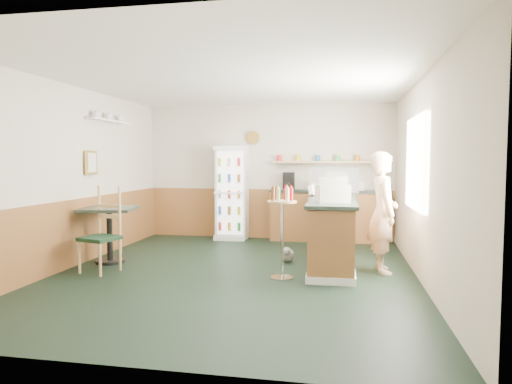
% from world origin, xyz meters
% --- Properties ---
extents(ground, '(6.00, 6.00, 0.00)m').
position_xyz_m(ground, '(0.00, 0.00, 0.00)').
color(ground, black).
rests_on(ground, ground).
extents(room_envelope, '(5.04, 6.02, 2.72)m').
position_xyz_m(room_envelope, '(-0.23, 0.73, 1.52)').
color(room_envelope, beige).
rests_on(room_envelope, ground).
extents(service_counter, '(0.68, 3.01, 1.01)m').
position_xyz_m(service_counter, '(1.35, 1.07, 0.46)').
color(service_counter, '#A26734').
rests_on(service_counter, ground).
extents(back_counter, '(2.24, 0.42, 1.69)m').
position_xyz_m(back_counter, '(1.19, 2.80, 0.55)').
color(back_counter, '#A26734').
rests_on(back_counter, ground).
extents(drinks_fridge, '(0.62, 0.53, 1.87)m').
position_xyz_m(drinks_fridge, '(-0.69, 2.74, 0.93)').
color(drinks_fridge, white).
rests_on(drinks_fridge, ground).
extents(display_case, '(0.81, 0.42, 0.46)m').
position_xyz_m(display_case, '(1.35, 1.55, 1.24)').
color(display_case, silver).
rests_on(display_case, service_counter).
extents(cash_register, '(0.50, 0.52, 0.24)m').
position_xyz_m(cash_register, '(1.35, 0.22, 1.13)').
color(cash_register, '#ECE2C3').
rests_on(cash_register, service_counter).
extents(shopkeeper, '(0.49, 0.62, 1.71)m').
position_xyz_m(shopkeeper, '(2.05, 0.44, 0.85)').
color(shopkeeper, tan).
rests_on(shopkeeper, ground).
extents(condiment_stand, '(0.39, 0.39, 1.23)m').
position_xyz_m(condiment_stand, '(0.70, -0.16, 0.79)').
color(condiment_stand, silver).
rests_on(condiment_stand, ground).
extents(newspaper_rack, '(0.09, 0.47, 0.94)m').
position_xyz_m(newspaper_rack, '(0.99, 1.36, 0.70)').
color(newspaper_rack, black).
rests_on(newspaper_rack, ground).
extents(cafe_table, '(0.92, 0.92, 0.86)m').
position_xyz_m(cafe_table, '(-2.05, 0.30, 0.61)').
color(cafe_table, black).
rests_on(cafe_table, ground).
extents(cafe_chair, '(0.55, 0.56, 1.21)m').
position_xyz_m(cafe_chair, '(-1.89, -0.19, 0.63)').
color(cafe_chair, black).
rests_on(cafe_chair, ground).
extents(dog_doorstop, '(0.21, 0.27, 0.25)m').
position_xyz_m(dog_doorstop, '(0.65, 0.84, 0.12)').
color(dog_doorstop, '#989893').
rests_on(dog_doorstop, ground).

